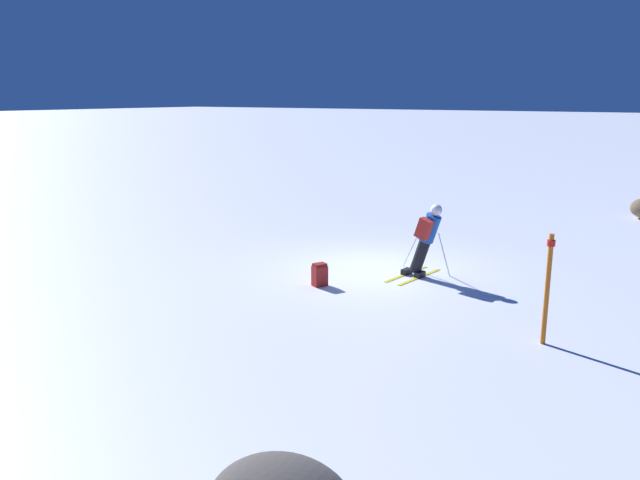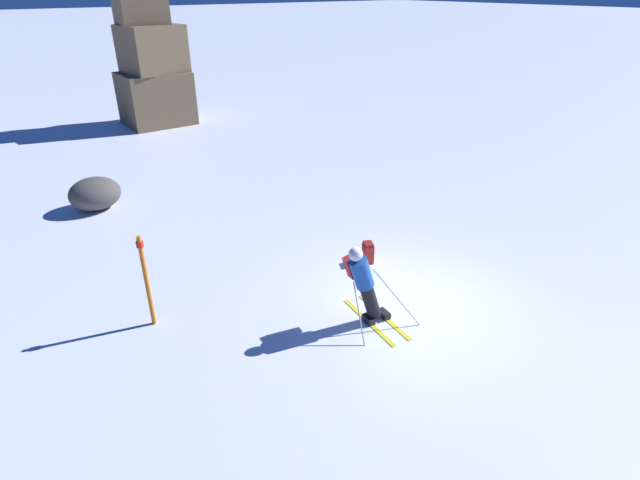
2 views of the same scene
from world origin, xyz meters
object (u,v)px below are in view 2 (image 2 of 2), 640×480
Objects in this scene: skier at (364,281)px; spare_backpack at (368,253)px; exposed_boulder_0 at (95,194)px; trail_marker at (146,278)px; rock_pillar at (151,62)px.

spare_backpack is (1.69, 1.72, -0.72)m from skier.
skier reaches higher than exposed_boulder_0.
spare_backpack is at bearing 53.61° from skier.
spare_backpack is 8.17m from exposed_boulder_0.
skier is 3.52× the size of spare_backpack.
exposed_boulder_0 is 6.41m from trail_marker.
spare_backpack is at bearing -59.44° from exposed_boulder_0.
exposed_boulder_0 is 0.76× the size of trail_marker.
skier is 3.98m from trail_marker.
trail_marker is (-0.71, -6.34, 0.56)m from exposed_boulder_0.
skier is 0.27× the size of rock_pillar.
skier is 0.94× the size of trail_marker.
rock_pillar is 15.98m from trail_marker.
skier is 9.10m from exposed_boulder_0.
skier is at bearing -74.32° from exposed_boulder_0.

